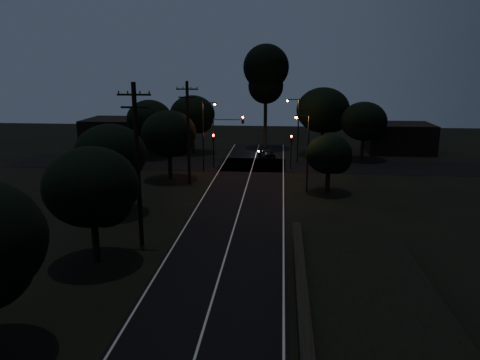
{
  "coord_description": "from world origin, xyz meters",
  "views": [
    {
      "loc": [
        3.46,
        -14.54,
        12.06
      ],
      "look_at": [
        0.0,
        24.0,
        2.5
      ],
      "focal_mm": 35.0,
      "sensor_mm": 36.0,
      "label": 1
    }
  ],
  "objects_px": {
    "utility_pole_mid": "(138,163)",
    "streetlight_a": "(205,132)",
    "utility_pole_far": "(188,131)",
    "streetlight_c": "(306,148)",
    "signal_mast": "(228,132)",
    "streetlight_b": "(297,126)",
    "signal_right": "(291,146)",
    "car": "(266,154)",
    "signal_left": "(214,144)",
    "tall_pine": "(266,73)"
  },
  "relations": [
    {
      "from": "signal_mast",
      "to": "car",
      "type": "relative_size",
      "value": 1.56
    },
    {
      "from": "utility_pole_mid",
      "to": "streetlight_a",
      "type": "relative_size",
      "value": 1.38
    },
    {
      "from": "tall_pine",
      "to": "streetlight_b",
      "type": "xyz_separation_m",
      "value": [
        4.31,
        -11.0,
        -6.19
      ]
    },
    {
      "from": "utility_pole_far",
      "to": "streetlight_a",
      "type": "bearing_deg",
      "value": 83.41
    },
    {
      "from": "streetlight_b",
      "to": "streetlight_a",
      "type": "bearing_deg",
      "value": -150.52
    },
    {
      "from": "streetlight_b",
      "to": "streetlight_c",
      "type": "bearing_deg",
      "value": -87.86
    },
    {
      "from": "streetlight_c",
      "to": "signal_mast",
      "type": "bearing_deg",
      "value": 131.19
    },
    {
      "from": "utility_pole_far",
      "to": "streetlight_b",
      "type": "bearing_deg",
      "value": 46.7
    },
    {
      "from": "streetlight_b",
      "to": "car",
      "type": "distance_m",
      "value": 5.84
    },
    {
      "from": "signal_left",
      "to": "streetlight_a",
      "type": "xyz_separation_m",
      "value": [
        -0.71,
        -1.99,
        1.8
      ]
    },
    {
      "from": "utility_pole_far",
      "to": "streetlight_a",
      "type": "xyz_separation_m",
      "value": [
        0.69,
        6.0,
        -0.85
      ]
    },
    {
      "from": "tall_pine",
      "to": "car",
      "type": "distance_m",
      "value": 13.58
    },
    {
      "from": "signal_right",
      "to": "streetlight_a",
      "type": "relative_size",
      "value": 0.51
    },
    {
      "from": "streetlight_a",
      "to": "signal_left",
      "type": "bearing_deg",
      "value": 70.41
    },
    {
      "from": "tall_pine",
      "to": "signal_mast",
      "type": "bearing_deg",
      "value": -104.62
    },
    {
      "from": "tall_pine",
      "to": "streetlight_c",
      "type": "bearing_deg",
      "value": -79.07
    },
    {
      "from": "signal_mast",
      "to": "car",
      "type": "height_order",
      "value": "signal_mast"
    },
    {
      "from": "utility_pole_far",
      "to": "signal_mast",
      "type": "bearing_deg",
      "value": 68.89
    },
    {
      "from": "utility_pole_far",
      "to": "signal_right",
      "type": "xyz_separation_m",
      "value": [
        10.6,
        7.99,
        -2.65
      ]
    },
    {
      "from": "signal_left",
      "to": "signal_right",
      "type": "distance_m",
      "value": 9.2
    },
    {
      "from": "streetlight_c",
      "to": "streetlight_b",
      "type": "bearing_deg",
      "value": 92.14
    },
    {
      "from": "utility_pole_far",
      "to": "streetlight_c",
      "type": "xyz_separation_m",
      "value": [
        11.83,
        -2.0,
        -1.13
      ]
    },
    {
      "from": "streetlight_c",
      "to": "car",
      "type": "xyz_separation_m",
      "value": [
        -4.32,
        16.0,
        -3.67
      ]
    },
    {
      "from": "tall_pine",
      "to": "signal_right",
      "type": "distance_m",
      "value": 17.38
    },
    {
      "from": "utility_pole_far",
      "to": "signal_left",
      "type": "bearing_deg",
      "value": 80.06
    },
    {
      "from": "signal_mast",
      "to": "streetlight_c",
      "type": "distance_m",
      "value": 13.28
    },
    {
      "from": "utility_pole_far",
      "to": "signal_mast",
      "type": "distance_m",
      "value": 8.64
    },
    {
      "from": "signal_right",
      "to": "car",
      "type": "relative_size",
      "value": 1.03
    },
    {
      "from": "streetlight_b",
      "to": "car",
      "type": "height_order",
      "value": "streetlight_b"
    },
    {
      "from": "utility_pole_mid",
      "to": "signal_right",
      "type": "relative_size",
      "value": 2.68
    },
    {
      "from": "tall_pine",
      "to": "signal_mast",
      "type": "distance_m",
      "value": 16.81
    },
    {
      "from": "streetlight_a",
      "to": "streetlight_c",
      "type": "xyz_separation_m",
      "value": [
        11.14,
        -8.0,
        -0.29
      ]
    },
    {
      "from": "car",
      "to": "utility_pole_far",
      "type": "bearing_deg",
      "value": 44.68
    },
    {
      "from": "signal_right",
      "to": "signal_mast",
      "type": "xyz_separation_m",
      "value": [
        -7.51,
        0.0,
        1.5
      ]
    },
    {
      "from": "signal_left",
      "to": "car",
      "type": "height_order",
      "value": "signal_left"
    },
    {
      "from": "signal_mast",
      "to": "streetlight_a",
      "type": "height_order",
      "value": "streetlight_a"
    },
    {
      "from": "tall_pine",
      "to": "streetlight_a",
      "type": "xyz_separation_m",
      "value": [
        -6.31,
        -17.0,
        -6.19
      ]
    },
    {
      "from": "car",
      "to": "signal_right",
      "type": "bearing_deg",
      "value": 100.08
    },
    {
      "from": "tall_pine",
      "to": "signal_right",
      "type": "height_order",
      "value": "tall_pine"
    },
    {
      "from": "utility_pole_far",
      "to": "tall_pine",
      "type": "height_order",
      "value": "tall_pine"
    },
    {
      "from": "utility_pole_mid",
      "to": "utility_pole_far",
      "type": "bearing_deg",
      "value": 90.0
    },
    {
      "from": "signal_right",
      "to": "streetlight_b",
      "type": "xyz_separation_m",
      "value": [
        0.71,
        4.01,
        1.8
      ]
    },
    {
      "from": "signal_right",
      "to": "utility_pole_mid",
      "type": "bearing_deg",
      "value": -112.99
    },
    {
      "from": "utility_pole_mid",
      "to": "streetlight_c",
      "type": "xyz_separation_m",
      "value": [
        11.83,
        15.0,
        -1.39
      ]
    },
    {
      "from": "utility_pole_far",
      "to": "car",
      "type": "bearing_deg",
      "value": 61.79
    },
    {
      "from": "signal_mast",
      "to": "streetlight_c",
      "type": "height_order",
      "value": "streetlight_c"
    },
    {
      "from": "utility_pole_far",
      "to": "signal_left",
      "type": "relative_size",
      "value": 2.56
    },
    {
      "from": "utility_pole_mid",
      "to": "streetlight_c",
      "type": "relative_size",
      "value": 1.47
    },
    {
      "from": "tall_pine",
      "to": "signal_left",
      "type": "xyz_separation_m",
      "value": [
        -5.6,
        -15.01,
        -7.99
      ]
    },
    {
      "from": "signal_right",
      "to": "streetlight_c",
      "type": "distance_m",
      "value": 10.18
    }
  ]
}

